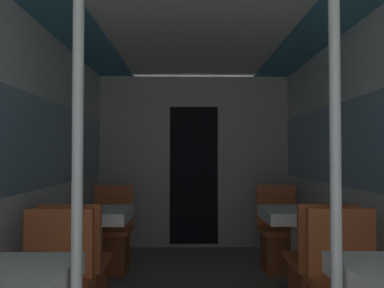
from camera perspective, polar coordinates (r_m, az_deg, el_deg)
The scene contains 12 objects.
wall_left at distance 3.03m, azimuth -24.00°, elevation -2.78°, with size 0.05×6.43×2.27m.
wall_right at distance 3.10m, azimuth 25.49°, elevation -2.73°, with size 0.05×6.43×2.27m.
ceiling_panel at distance 2.98m, azimuth 1.04°, elevation 19.65°, with size 2.57×6.43×0.07m.
bulkhead_far at distance 5.02m, azimuth 0.27°, elevation -2.72°, with size 2.52×0.09×2.27m.
support_pole_left_0 at distance 1.70m, azimuth -17.07°, elevation -4.95°, with size 0.05×0.05×2.27m.
dining_table_left_1 at distance 3.55m, azimuth -14.33°, elevation -11.34°, with size 0.60×0.60×0.74m.
chair_left_near_1 at distance 3.07m, azimuth -17.20°, elevation -19.65°, with size 0.43×0.43×0.89m.
chair_left_far_1 at distance 4.20m, azimuth -12.36°, elevation -14.66°, with size 0.43×0.43×0.89m.
support_pole_right_0 at distance 1.75m, azimuth 21.04°, elevation -4.81°, with size 0.05×0.05×2.27m.
dining_table_right_1 at distance 3.59m, azimuth 15.62°, elevation -11.21°, with size 0.60×0.60×0.74m.
chair_right_near_1 at distance 3.12m, azimuth 18.97°, elevation -19.34°, with size 0.43×0.43×0.89m.
chair_right_far_1 at distance 4.23m, azimuth 13.28°, elevation -14.54°, with size 0.43×0.43×0.89m.
Camera 1 is at (-0.09, -0.97, 1.24)m, focal length 35.00 mm.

